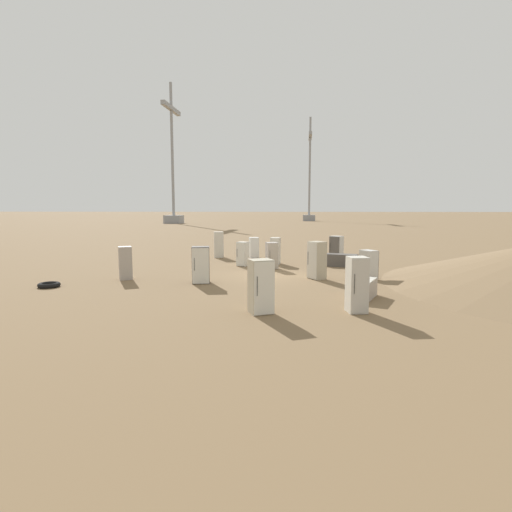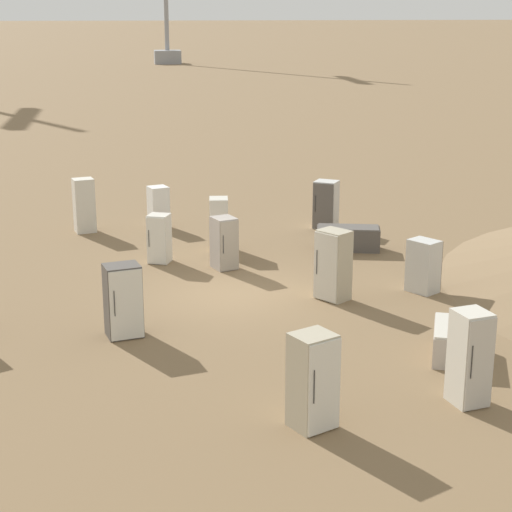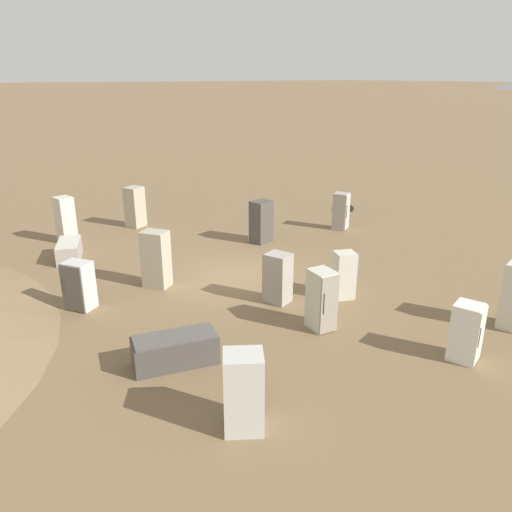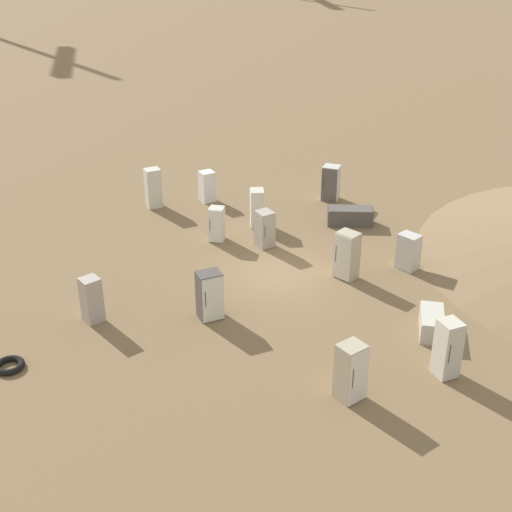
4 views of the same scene
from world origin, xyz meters
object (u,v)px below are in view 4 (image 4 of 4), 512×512
object	(u,v)px
discarded_fridge_9	(408,252)
scrap_tire	(9,365)
discarded_fridge_5	(207,186)
discarded_fridge_11	(210,295)
discarded_fridge_0	(217,224)
discarded_fridge_7	(265,229)
discarded_fridge_4	(331,183)
discarded_fridge_6	(432,323)
discarded_fridge_12	(153,188)
discarded_fridge_3	(350,216)
discarded_fridge_1	(351,372)
discarded_fridge_10	(347,255)
discarded_fridge_13	(257,208)
discarded_fridge_8	(448,349)
discarded_fridge_2	(91,299)

from	to	relation	value
discarded_fridge_9	scrap_tire	world-z (taller)	discarded_fridge_9
discarded_fridge_5	discarded_fridge_11	size ratio (longest dim) A/B	0.84
discarded_fridge_0	discarded_fridge_7	world-z (taller)	discarded_fridge_7
discarded_fridge_4	discarded_fridge_6	size ratio (longest dim) A/B	0.92
discarded_fridge_0	discarded_fridge_12	bearing A→B (deg)	-38.06
discarded_fridge_3	discarded_fridge_12	world-z (taller)	discarded_fridge_12
discarded_fridge_1	discarded_fridge_10	size ratio (longest dim) A/B	0.97
discarded_fridge_12	discarded_fridge_1	bearing A→B (deg)	-87.26
discarded_fridge_1	discarded_fridge_7	xyz separation A→B (m)	(-9.86, -0.43, -0.13)
discarded_fridge_5	scrap_tire	world-z (taller)	discarded_fridge_5
discarded_fridge_13	discarded_fridge_11	bearing A→B (deg)	-107.19
discarded_fridge_9	discarded_fridge_1	bearing A→B (deg)	-66.35
discarded_fridge_0	discarded_fridge_9	world-z (taller)	discarded_fridge_0
discarded_fridge_13	discarded_fridge_3	bearing A→B (deg)	-2.83
discarded_fridge_11	discarded_fridge_8	bearing A→B (deg)	131.98
discarded_fridge_4	discarded_fridge_6	bearing A→B (deg)	121.85
discarded_fridge_0	scrap_tire	xyz separation A→B (m)	(7.49, -7.38, -0.62)
discarded_fridge_7	discarded_fridge_2	bearing A→B (deg)	13.01
discarded_fridge_4	discarded_fridge_7	world-z (taller)	discarded_fridge_4
discarded_fridge_4	discarded_fridge_11	size ratio (longest dim) A/B	0.96
discarded_fridge_2	discarded_fridge_3	xyz separation A→B (m)	(-5.74, 10.73, -0.43)
discarded_fridge_0	discarded_fridge_4	bearing A→B (deg)	-128.63
discarded_fridge_1	discarded_fridge_6	bearing A→B (deg)	-169.20
discarded_fridge_10	discarded_fridge_11	xyz separation A→B (m)	(1.79, -5.30, -0.07)
discarded_fridge_8	discarded_fridge_13	bearing A→B (deg)	-84.98
discarded_fridge_2	discarded_fridge_12	distance (m)	9.56
discarded_fridge_5	discarded_fridge_10	size ratio (longest dim) A/B	0.78
discarded_fridge_9	discarded_fridge_0	bearing A→B (deg)	-152.71
discarded_fridge_5	discarded_fridge_11	world-z (taller)	discarded_fridge_11
discarded_fridge_9	discarded_fridge_13	bearing A→B (deg)	-168.56
discarded_fridge_7	discarded_fridge_10	bearing A→B (deg)	108.12
discarded_fridge_2	scrap_tire	xyz separation A→B (m)	(2.26, -2.47, -0.70)
discarded_fridge_7	scrap_tire	xyz separation A→B (m)	(6.61, -9.20, -0.65)
discarded_fridge_6	discarded_fridge_3	bearing A→B (deg)	111.67
discarded_fridge_8	discarded_fridge_13	xyz separation A→B (m)	(-11.36, -3.47, -0.10)
discarded_fridge_11	scrap_tire	world-z (taller)	discarded_fridge_11
discarded_fridge_11	scrap_tire	distance (m)	6.60
discarded_fridge_2	discarded_fridge_7	size ratio (longest dim) A/B	1.06
discarded_fridge_8	discarded_fridge_5	bearing A→B (deg)	-82.18
discarded_fridge_7	discarded_fridge_9	xyz separation A→B (m)	(2.87, 4.93, -0.05)
discarded_fridge_1	discarded_fridge_7	world-z (taller)	discarded_fridge_1
discarded_fridge_3	discarded_fridge_11	distance (m)	9.32
discarded_fridge_2	discarded_fridge_3	world-z (taller)	discarded_fridge_2
discarded_fridge_2	discarded_fridge_8	world-z (taller)	discarded_fridge_8
discarded_fridge_2	discarded_fridge_8	xyz separation A→B (m)	(5.02, 10.26, 0.12)
discarded_fridge_11	discarded_fridge_3	bearing A→B (deg)	-150.64
discarded_fridge_6	discarded_fridge_10	distance (m)	4.40
discarded_fridge_1	discarded_fridge_10	world-z (taller)	discarded_fridge_10
discarded_fridge_9	discarded_fridge_12	xyz separation A→B (m)	(-7.72, -9.05, 0.20)
discarded_fridge_3	discarded_fridge_6	distance (m)	8.54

